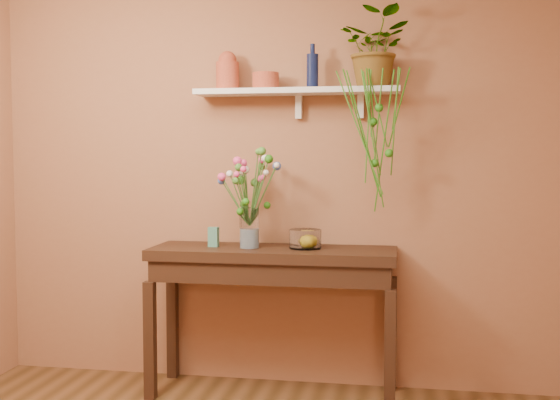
# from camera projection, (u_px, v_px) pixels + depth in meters

# --- Properties ---
(room) EXTENTS (4.04, 4.04, 2.70)m
(room) POSITION_uv_depth(u_px,v_px,m) (208.00, 201.00, 2.61)
(room) COLOR brown
(room) RESTS_ON ground
(sideboard) EXTENTS (1.54, 0.49, 0.93)m
(sideboard) POSITION_uv_depth(u_px,v_px,m) (273.00, 270.00, 4.36)
(sideboard) COLOR #311B10
(sideboard) RESTS_ON ground
(wall_shelf) EXTENTS (1.30, 0.24, 0.19)m
(wall_shelf) POSITION_uv_depth(u_px,v_px,m) (298.00, 92.00, 4.40)
(wall_shelf) COLOR white
(wall_shelf) RESTS_ON room
(terracotta_jug) EXTENTS (0.17, 0.17, 0.25)m
(terracotta_jug) POSITION_uv_depth(u_px,v_px,m) (228.00, 71.00, 4.46)
(terracotta_jug) COLOR #BB4C33
(terracotta_jug) RESTS_ON wall_shelf
(terracotta_pot) EXTENTS (0.18, 0.18, 0.10)m
(terracotta_pot) POSITION_uv_depth(u_px,v_px,m) (266.00, 81.00, 4.41)
(terracotta_pot) COLOR #BB4C33
(terracotta_pot) RESTS_ON wall_shelf
(blue_bottle) EXTENTS (0.08, 0.08, 0.27)m
(blue_bottle) POSITION_uv_depth(u_px,v_px,m) (312.00, 70.00, 4.35)
(blue_bottle) COLOR #0E173C
(blue_bottle) RESTS_ON wall_shelf
(spider_plant) EXTENTS (0.50, 0.46, 0.47)m
(spider_plant) POSITION_uv_depth(u_px,v_px,m) (377.00, 49.00, 4.28)
(spider_plant) COLOR #2A7515
(spider_plant) RESTS_ON wall_shelf
(plant_fronds) EXTENTS (0.44, 0.31, 0.85)m
(plant_fronds) POSITION_uv_depth(u_px,v_px,m) (377.00, 130.00, 4.16)
(plant_fronds) COLOR #2A7515
(plant_fronds) RESTS_ON wall_shelf
(glass_vase) EXTENTS (0.12, 0.12, 0.25)m
(glass_vase) POSITION_uv_depth(u_px,v_px,m) (249.00, 231.00, 4.36)
(glass_vase) COLOR white
(glass_vase) RESTS_ON sideboard
(bouquet) EXTENTS (0.41, 0.47, 0.49)m
(bouquet) POSITION_uv_depth(u_px,v_px,m) (249.00, 178.00, 4.34)
(bouquet) COLOR #386B28
(bouquet) RESTS_ON glass_vase
(glass_bowl) EXTENTS (0.20, 0.20, 0.12)m
(glass_bowl) POSITION_uv_depth(u_px,v_px,m) (305.00, 240.00, 4.33)
(glass_bowl) COLOR white
(glass_bowl) RESTS_ON sideboard
(lemon) EXTENTS (0.09, 0.09, 0.09)m
(lemon) POSITION_uv_depth(u_px,v_px,m) (308.00, 241.00, 4.32)
(lemon) COLOR yellow
(lemon) RESTS_ON glass_bowl
(carton) EXTENTS (0.06, 0.05, 0.12)m
(carton) POSITION_uv_depth(u_px,v_px,m) (213.00, 237.00, 4.41)
(carton) COLOR #34687E
(carton) RESTS_ON sideboard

